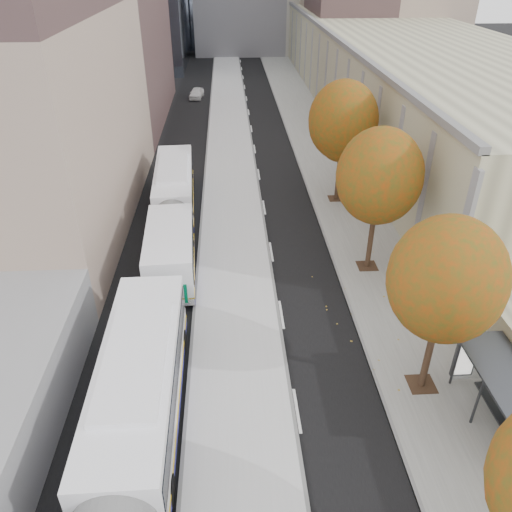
{
  "coord_description": "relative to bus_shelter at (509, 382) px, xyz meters",
  "views": [
    {
      "loc": [
        -4.0,
        -1.25,
        15.24
      ],
      "look_at": [
        -2.81,
        19.49,
        2.5
      ],
      "focal_mm": 35.0,
      "sensor_mm": 36.0,
      "label": 1
    }
  ],
  "objects": [
    {
      "name": "bus_near",
      "position": [
        -13.13,
        -3.04,
        -0.51
      ],
      "size": [
        2.89,
        18.42,
        3.07
      ],
      "rotation": [
        0.0,
        0.0,
        0.01
      ],
      "color": "white",
      "rests_on": "ground"
    },
    {
      "name": "sidewalk",
      "position": [
        -1.56,
        24.04,
        -2.15
      ],
      "size": [
        4.75,
        150.0,
        0.08
      ],
      "primitive_type": "cube",
      "color": "gray",
      "rests_on": "ground"
    },
    {
      "name": "tree_c",
      "position": [
        -2.09,
        2.04,
        3.06
      ],
      "size": [
        4.2,
        4.2,
        7.28
      ],
      "color": "black",
      "rests_on": "sidewalk"
    },
    {
      "name": "building_tan",
      "position": [
        9.81,
        53.04,
        1.81
      ],
      "size": [
        18.0,
        92.0,
        8.0
      ],
      "primitive_type": "cube",
      "color": "gray",
      "rests_on": "ground"
    },
    {
      "name": "bus_far",
      "position": [
        -13.24,
        15.9,
        -0.66
      ],
      "size": [
        3.38,
        16.88,
        2.8
      ],
      "rotation": [
        0.0,
        0.0,
        0.06
      ],
      "color": "white",
      "rests_on": "ground"
    },
    {
      "name": "bus_shelter",
      "position": [
        0.0,
        0.0,
        0.0
      ],
      "size": [
        1.9,
        4.4,
        2.53
      ],
      "color": "#383A3F",
      "rests_on": "sidewalk"
    },
    {
      "name": "bus_platform",
      "position": [
        -9.56,
        24.04,
        -2.11
      ],
      "size": [
        4.25,
        150.0,
        0.15
      ],
      "primitive_type": "cube",
      "color": "silver",
      "rests_on": "ground"
    },
    {
      "name": "tree_d",
      "position": [
        -2.09,
        11.04,
        3.28
      ],
      "size": [
        4.4,
        4.4,
        7.6
      ],
      "color": "black",
      "rests_on": "sidewalk"
    },
    {
      "name": "tree_e",
      "position": [
        -2.09,
        20.04,
        3.5
      ],
      "size": [
        4.6,
        4.6,
        7.92
      ],
      "color": "black",
      "rests_on": "sidewalk"
    },
    {
      "name": "distant_car",
      "position": [
        -13.33,
        49.59,
        -1.59
      ],
      "size": [
        1.88,
        3.69,
        1.2
      ],
      "primitive_type": "imported",
      "rotation": [
        0.0,
        0.0,
        -0.13
      ],
      "color": "white",
      "rests_on": "ground"
    }
  ]
}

